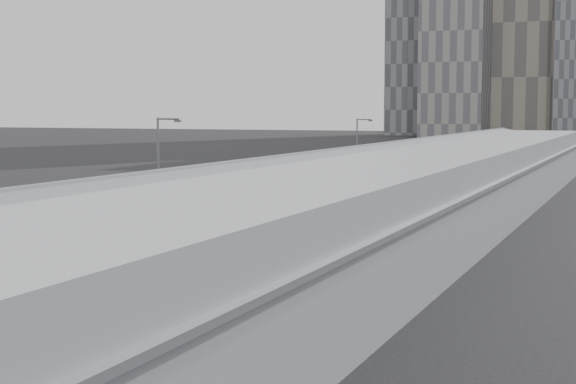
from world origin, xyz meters
The scene contains 19 objects.
sidewalk centered at (9.00, 55.00, 0.06)m, with size 10.00×170.00×0.12m, color gray.
lane_line centered at (-1.50, 55.00, 0.01)m, with size 0.12×160.00×0.02m, color gold.
depot centered at (12.99, 55.00, 3.51)m, with size 12.45×160.40×7.20m.
bus_1 centered at (2.45, 20.51, 1.48)m, with size 3.30×12.16×3.51m.
bus_2 centered at (2.43, 35.39, 1.59)m, with size 3.75×13.03×3.76m.
bus_3 centered at (2.05, 48.51, 1.53)m, with size 3.68×12.55×3.62m.
bus_4 centered at (2.28, 61.67, 1.48)m, with size 3.08×12.09×3.50m.
bus_5 centered at (2.00, 75.93, 1.72)m, with size 4.15×14.17×4.08m.
bus_6 centered at (1.93, 91.27, 1.69)m, with size 3.04×13.73×4.01m.
bus_7 centered at (1.69, 102.16, 1.59)m, with size 3.25×13.02×3.77m.
bus_8 centered at (2.36, 116.64, 1.50)m, with size 2.96×12.28×3.56m.
tree_1 centered at (5.48, 35.66, 3.48)m, with size 2.65×2.65×4.82m.
tree_2 centered at (5.87, 57.50, 3.12)m, with size 1.86×1.86×4.07m.
tree_3 centered at (5.96, 80.82, 3.79)m, with size 1.68×1.68×4.68m.
tree_4 centered at (6.24, 101.71, 3.26)m, with size 1.12×1.12×3.95m.
street_lamp_near centered at (-4.39, 45.43, 5.47)m, with size 2.04×0.22×9.54m.
street_lamp_far centered at (-3.54, 90.86, 5.21)m, with size 2.04×0.22×9.05m.
shipping_container centered at (-4.43, 109.71, 1.36)m, with size 2.22×5.40×2.71m, color #15471C.
suv centered at (-3.35, 127.46, 0.87)m, with size 2.90×6.29×1.75m, color black.
Camera 1 is at (29.42, -11.60, 10.11)m, focal length 55.00 mm.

